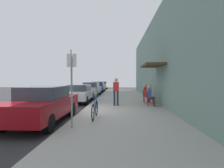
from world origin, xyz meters
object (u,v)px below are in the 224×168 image
Objects in this scene: parked_car_2 at (91,89)px; pedestrian_standing at (116,89)px; parking_meter at (96,93)px; parked_car_3 at (98,86)px; cafe_chair_1 at (147,96)px; parked_car_1 at (79,93)px; cafe_chair_0 at (150,98)px; cafe_chair_2 at (145,95)px; seated_patron_0 at (151,95)px; seated_patron_2 at (146,92)px; parked_car_0 at (43,104)px; bicycle_0 at (95,110)px; street_sign at (72,82)px; parked_car_4 at (102,85)px.

parked_car_2 is 2.59× the size of pedestrian_standing.
parked_car_2 is 3.33× the size of parking_meter.
cafe_chair_1 is at bearing -69.67° from parked_car_3.
parking_meter is at bearing -51.34° from parked_car_1.
parked_car_3 reaches higher than cafe_chair_0.
parking_meter is at bearing -157.00° from cafe_chair_2.
seated_patron_0 is (0.06, -0.01, 0.19)m from cafe_chair_0.
parking_meter is 1.02× the size of seated_patron_2.
cafe_chair_1 is 2.28m from pedestrian_standing.
parked_car_0 reaches higher than cafe_chair_0.
pedestrian_standing is at bearing -138.66° from cafe_chair_2.
cafe_chair_1 is at bearing 57.23° from bicycle_0.
cafe_chair_2 is at bearing 90.06° from cafe_chair_1.
parked_car_2 is 1.69× the size of street_sign.
pedestrian_standing reaches higher than cafe_chair_2.
street_sign is 2.99× the size of cafe_chair_2.
parked_car_3 is (0.00, 18.11, -0.01)m from parked_car_0.
bicycle_0 is at bearing -117.77° from cafe_chair_2.
pedestrian_standing reaches higher than seated_patron_0.
street_sign is 7.87m from cafe_chair_2.
parking_meter is 3.42m from cafe_chair_0.
bicycle_0 is 1.97× the size of cafe_chair_1.
seated_patron_2 is at bearing -74.88° from parked_car_4.
parked_car_0 reaches higher than parked_car_3.
seated_patron_2 is at bearing -10.70° from cafe_chair_2.
street_sign is 7.00m from cafe_chair_1.
seated_patron_0 is at bearing 50.32° from bicycle_0.
cafe_chair_1 is 1.00× the size of cafe_chair_2.
street_sign is at bearing -123.92° from cafe_chair_0.
parked_car_4 is at bearing 94.46° from parking_meter.
street_sign is at bearing -119.68° from cafe_chair_1.
parked_car_3 reaches higher than cafe_chair_2.
parking_meter reaches higher than seated_patron_0.
parked_car_0 is at bearing -135.73° from cafe_chair_1.
parking_meter is at bearing 163.68° from pedestrian_standing.
parked_car_4 is 20.97m from seated_patron_0.
pedestrian_standing is (2.86, -14.13, 0.38)m from parked_car_3.
seated_patron_0 and seated_patron_2 have the same top height.
bicycle_0 is 1.97× the size of cafe_chair_2.
parked_car_3 is 5.06× the size of cafe_chair_0.
parked_car_0 is 2.10m from bicycle_0.
parked_car_3 is (0.00, 6.02, 0.01)m from parked_car_2.
parked_car_3 reaches higher than cafe_chair_1.
parked_car_2 is 9.57m from cafe_chair_0.
street_sign reaches higher than seated_patron_0.
cafe_chair_0 is (4.93, -20.36, -0.10)m from parked_car_4.
street_sign is at bearing -83.56° from parked_car_2.
parked_car_1 is 11.80m from parked_car_3.
parked_car_3 reaches higher than parked_car_1.
pedestrian_standing is (2.86, -2.32, 0.42)m from parked_car_1.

